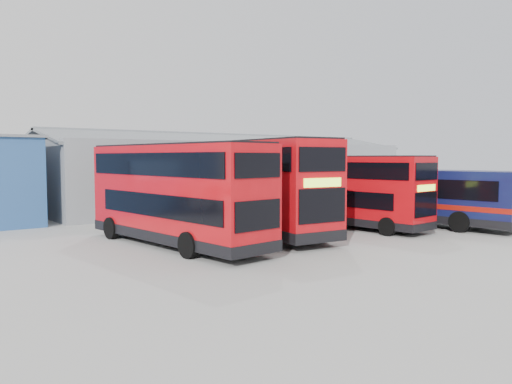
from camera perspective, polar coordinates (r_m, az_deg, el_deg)
name	(u,v)px	position (r m, az deg, el deg)	size (l,w,h in m)	color
ground_plane	(331,248)	(21.87, 8.62, -6.33)	(120.00, 120.00, 0.00)	#9A9A95
maintenance_shed	(226,173)	(42.11, -3.45, 2.23)	(30.50, 12.00, 5.89)	gray
double_decker_left	(175,195)	(22.11, -9.20, -0.39)	(3.58, 10.79, 4.48)	#B90A11
double_decker_centre	(254,188)	(25.32, -0.23, 0.50)	(3.98, 11.42, 4.74)	#B90A11
double_decker_right	(348,192)	(28.21, 10.52, 0.04)	(3.00, 9.58, 3.99)	#B90A11
single_decker_blue	(414,197)	(30.45, 17.63, -0.57)	(3.97, 11.93, 3.18)	#0E183F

